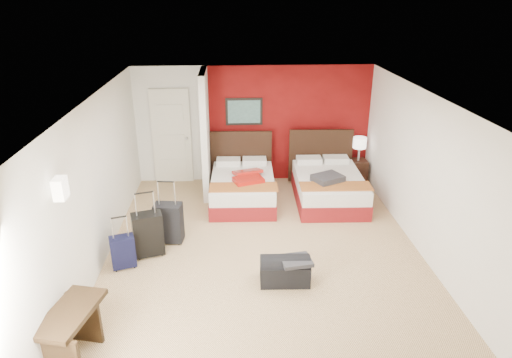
{
  "coord_description": "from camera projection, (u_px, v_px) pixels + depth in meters",
  "views": [
    {
      "loc": [
        -0.51,
        -6.17,
        3.9
      ],
      "look_at": [
        -0.09,
        0.8,
        1.0
      ],
      "focal_mm": 31.83,
      "sensor_mm": 36.0,
      "label": 1
    }
  ],
  "objects": [
    {
      "name": "ground",
      "position": [
        265.0,
        256.0,
        7.21
      ],
      "size": [
        6.5,
        6.5,
        0.0
      ],
      "primitive_type": "plane",
      "color": "#D5B483",
      "rests_on": "ground"
    },
    {
      "name": "room_walls",
      "position": [
        179.0,
        154.0,
        7.96
      ],
      "size": [
        5.02,
        6.52,
        2.5
      ],
      "color": "white",
      "rests_on": "ground"
    },
    {
      "name": "red_accent_panel",
      "position": [
        288.0,
        124.0,
        9.75
      ],
      "size": [
        3.5,
        0.04,
        2.5
      ],
      "primitive_type": "cube",
      "color": "maroon",
      "rests_on": "ground"
    },
    {
      "name": "partition_wall",
      "position": [
        205.0,
        134.0,
        9.08
      ],
      "size": [
        0.12,
        1.2,
        2.5
      ],
      "primitive_type": "cube",
      "color": "silver",
      "rests_on": "ground"
    },
    {
      "name": "entry_door",
      "position": [
        172.0,
        137.0,
        9.67
      ],
      "size": [
        0.82,
        0.06,
        2.05
      ],
      "primitive_type": "cube",
      "color": "silver",
      "rests_on": "ground"
    },
    {
      "name": "bed_left",
      "position": [
        243.0,
        189.0,
        8.98
      ],
      "size": [
        1.3,
        1.81,
        0.53
      ],
      "primitive_type": "cube",
      "rotation": [
        0.0,
        0.0,
        -0.03
      ],
      "color": "silver",
      "rests_on": "ground"
    },
    {
      "name": "bed_right",
      "position": [
        329.0,
        188.0,
        8.99
      ],
      "size": [
        1.36,
        1.89,
        0.55
      ],
      "primitive_type": "cube",
      "rotation": [
        0.0,
        0.0,
        -0.03
      ],
      "color": "white",
      "rests_on": "ground"
    },
    {
      "name": "red_suitcase_open",
      "position": [
        248.0,
        176.0,
        8.78
      ],
      "size": [
        0.75,
        0.88,
        0.09
      ],
      "primitive_type": "cube",
      "rotation": [
        0.0,
        0.0,
        0.32
      ],
      "color": "#AB160E",
      "rests_on": "bed_left"
    },
    {
      "name": "jacket_bundle",
      "position": [
        328.0,
        178.0,
        8.58
      ],
      "size": [
        0.66,
        0.62,
        0.13
      ],
      "primitive_type": "cube",
      "rotation": [
        0.0,
        0.0,
        0.47
      ],
      "color": "#37363B",
      "rests_on": "bed_right"
    },
    {
      "name": "nightstand",
      "position": [
        357.0,
        172.0,
        9.86
      ],
      "size": [
        0.39,
        0.39,
        0.53
      ],
      "primitive_type": "cube",
      "rotation": [
        0.0,
        0.0,
        0.04
      ],
      "color": "black",
      "rests_on": "ground"
    },
    {
      "name": "table_lamp",
      "position": [
        359.0,
        149.0,
        9.66
      ],
      "size": [
        0.33,
        0.33,
        0.51
      ],
      "primitive_type": "cylinder",
      "rotation": [
        0.0,
        0.0,
        -0.17
      ],
      "color": "white",
      "rests_on": "nightstand"
    },
    {
      "name": "suitcase_black",
      "position": [
        148.0,
        236.0,
        7.13
      ],
      "size": [
        0.52,
        0.4,
        0.69
      ],
      "primitive_type": "cube",
      "rotation": [
        0.0,
        0.0,
        0.29
      ],
      "color": "black",
      "rests_on": "ground"
    },
    {
      "name": "suitcase_charcoal",
      "position": [
        169.0,
        224.0,
        7.51
      ],
      "size": [
        0.48,
        0.33,
        0.66
      ],
      "primitive_type": "cube",
      "rotation": [
        0.0,
        0.0,
        -0.12
      ],
      "color": "black",
      "rests_on": "ground"
    },
    {
      "name": "suitcase_navy",
      "position": [
        123.0,
        253.0,
        6.83
      ],
      "size": [
        0.4,
        0.31,
        0.49
      ],
      "primitive_type": "cube",
      "rotation": [
        0.0,
        0.0,
        0.31
      ],
      "color": "black",
      "rests_on": "ground"
    },
    {
      "name": "duffel_bag",
      "position": [
        285.0,
        271.0,
        6.5
      ],
      "size": [
        0.72,
        0.41,
        0.36
      ],
      "primitive_type": "cube",
      "rotation": [
        0.0,
        0.0,
        -0.04
      ],
      "color": "black",
      "rests_on": "ground"
    },
    {
      "name": "jacket_draped",
      "position": [
        296.0,
        261.0,
        6.39
      ],
      "size": [
        0.47,
        0.41,
        0.06
      ],
      "primitive_type": "cube",
      "rotation": [
        0.0,
        0.0,
        0.15
      ],
      "color": "#313136",
      "rests_on": "duffel_bag"
    },
    {
      "name": "desk",
      "position": [
        75.0,
        338.0,
        4.99
      ],
      "size": [
        0.63,
        0.96,
        0.73
      ],
      "primitive_type": "cube",
      "rotation": [
        0.0,
        0.0,
        -0.23
      ],
      "color": "black",
      "rests_on": "ground"
    }
  ]
}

